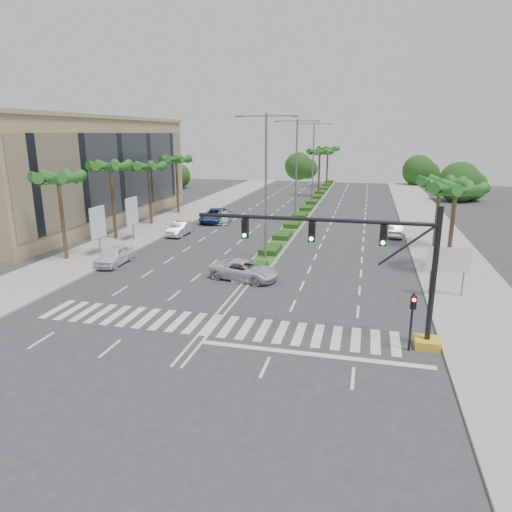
{
  "coord_description": "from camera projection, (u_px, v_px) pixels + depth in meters",
  "views": [
    {
      "loc": [
        8.13,
        -22.57,
        10.49
      ],
      "look_at": [
        1.53,
        4.35,
        3.0
      ],
      "focal_mm": 32.0,
      "sensor_mm": 36.0,
      "label": 1
    }
  ],
  "objects": [
    {
      "name": "ground",
      "position": [
        211.0,
        325.0,
        25.77
      ],
      "size": [
        160.0,
        160.0,
        0.0
      ],
      "primitive_type": "plane",
      "color": "#333335",
      "rests_on": "ground"
    },
    {
      "name": "footpath_right",
      "position": [
        445.0,
        253.0,
        41.01
      ],
      "size": [
        6.0,
        120.0,
        0.15
      ],
      "primitive_type": "cube",
      "color": "gray",
      "rests_on": "ground"
    },
    {
      "name": "footpath_left",
      "position": [
        137.0,
        235.0,
        47.99
      ],
      "size": [
        6.0,
        120.0,
        0.15
      ],
      "primitive_type": "cube",
      "color": "gray",
      "rests_on": "ground"
    },
    {
      "name": "median",
      "position": [
        311.0,
        205.0,
        67.93
      ],
      "size": [
        2.2,
        75.0,
        0.2
      ],
      "primitive_type": "cube",
      "color": "gray",
      "rests_on": "ground"
    },
    {
      "name": "median_grass",
      "position": [
        311.0,
        204.0,
        67.9
      ],
      "size": [
        1.8,
        75.0,
        0.04
      ],
      "primitive_type": "cube",
      "color": "#385E20",
      "rests_on": "median"
    },
    {
      "name": "building",
      "position": [
        76.0,
        172.0,
        54.55
      ],
      "size": [
        12.0,
        36.0,
        12.0
      ],
      "primitive_type": "cube",
      "color": "tan",
      "rests_on": "ground"
    },
    {
      "name": "signal_gantry",
      "position": [
        386.0,
        279.0,
        22.73
      ],
      "size": [
        12.6,
        1.2,
        7.2
      ],
      "color": "gold",
      "rests_on": "ground"
    },
    {
      "name": "pedestrian_signal",
      "position": [
        412.0,
        313.0,
        22.16
      ],
      "size": [
        0.28,
        0.36,
        3.0
      ],
      "color": "black",
      "rests_on": "ground"
    },
    {
      "name": "direction_sign",
      "position": [
        449.0,
        261.0,
        29.52
      ],
      "size": [
        2.7,
        0.11,
        3.4
      ],
      "color": "slate",
      "rests_on": "ground"
    },
    {
      "name": "billboard_near",
      "position": [
        98.0,
        223.0,
        39.58
      ],
      "size": [
        0.18,
        2.1,
        4.35
      ],
      "color": "slate",
      "rests_on": "ground"
    },
    {
      "name": "billboard_far",
      "position": [
        132.0,
        212.0,
        45.2
      ],
      "size": [
        0.18,
        2.1,
        4.35
      ],
      "color": "slate",
      "rests_on": "ground"
    },
    {
      "name": "palm_left_near",
      "position": [
        58.0,
        181.0,
        37.19
      ],
      "size": [
        4.57,
        4.68,
        7.55
      ],
      "color": "brown",
      "rests_on": "ground"
    },
    {
      "name": "palm_left_mid",
      "position": [
        110.0,
        169.0,
        44.59
      ],
      "size": [
        4.57,
        4.68,
        7.95
      ],
      "color": "brown",
      "rests_on": "ground"
    },
    {
      "name": "palm_left_far",
      "position": [
        148.0,
        169.0,
        52.24
      ],
      "size": [
        4.57,
        4.68,
        7.35
      ],
      "color": "brown",
      "rests_on": "ground"
    },
    {
      "name": "palm_left_end",
      "position": [
        176.0,
        162.0,
        59.64
      ],
      "size": [
        4.57,
        4.68,
        7.75
      ],
      "color": "brown",
      "rests_on": "ground"
    },
    {
      "name": "palm_right_near",
      "position": [
        456.0,
        193.0,
        33.94
      ],
      "size": [
        4.57,
        4.68,
        7.05
      ],
      "color": "brown",
      "rests_on": "ground"
    },
    {
      "name": "palm_right_far",
      "position": [
        440.0,
        185.0,
        41.52
      ],
      "size": [
        4.57,
        4.68,
        6.75
      ],
      "color": "brown",
      "rests_on": "ground"
    },
    {
      "name": "palm_median_a",
      "position": [
        320.0,
        154.0,
        75.46
      ],
      "size": [
        4.57,
        4.68,
        8.05
      ],
      "color": "brown",
      "rests_on": "ground"
    },
    {
      "name": "palm_median_b",
      "position": [
        328.0,
        150.0,
        89.53
      ],
      "size": [
        4.57,
        4.68,
        8.05
      ],
      "color": "brown",
      "rests_on": "ground"
    },
    {
      "name": "streetlight_near",
      "position": [
        266.0,
        180.0,
        37.12
      ],
      "size": [
        5.1,
        0.25,
        12.0
      ],
      "color": "slate",
      "rests_on": "ground"
    },
    {
      "name": "streetlight_mid",
      "position": [
        296.0,
        166.0,
        52.12
      ],
      "size": [
        5.1,
        0.25,
        12.0
      ],
      "color": "slate",
      "rests_on": "ground"
    },
    {
      "name": "streetlight_far",
      "position": [
        313.0,
        159.0,
        67.12
      ],
      "size": [
        5.1,
        0.25,
        12.0
      ],
      "color": "slate",
      "rests_on": "ground"
    },
    {
      "name": "car_parked_a",
      "position": [
        114.0,
        256.0,
        37.44
      ],
      "size": [
        1.95,
        4.51,
        1.51
      ],
      "primitive_type": "imported",
      "rotation": [
        0.0,
        0.0,
        0.04
      ],
      "color": "white",
      "rests_on": "ground"
    },
    {
      "name": "car_parked_b",
      "position": [
        180.0,
        229.0,
        48.22
      ],
      "size": [
        1.59,
        4.33,
        1.42
      ],
      "primitive_type": "imported",
      "rotation": [
        0.0,
        0.0,
        -0.02
      ],
      "color": "silver",
      "rests_on": "ground"
    },
    {
      "name": "car_parked_c",
      "position": [
        215.0,
        215.0,
        55.49
      ],
      "size": [
        2.87,
        5.88,
        1.61
      ],
      "primitive_type": "imported",
      "rotation": [
        0.0,
        0.0,
        0.03
      ],
      "color": "navy",
      "rests_on": "ground"
    },
    {
      "name": "car_parked_d",
      "position": [
        223.0,
        217.0,
        55.09
      ],
      "size": [
        2.39,
        4.62,
        1.28
      ],
      "primitive_type": "imported",
      "rotation": [
        0.0,
        0.0,
        0.14
      ],
      "color": "silver",
      "rests_on": "ground"
    },
    {
      "name": "car_crossing",
      "position": [
        245.0,
        270.0,
        33.62
      ],
      "size": [
        5.51,
        3.43,
        1.42
      ],
      "primitive_type": "imported",
      "rotation": [
        0.0,
        0.0,
        1.35
      ],
      "color": "silver",
      "rests_on": "ground"
    },
    {
      "name": "car_right",
      "position": [
        397.0,
        230.0,
        47.55
      ],
      "size": [
        1.89,
        4.14,
        1.32
      ],
      "primitive_type": "imported",
      "rotation": [
        0.0,
        0.0,
        3.01
      ],
      "color": "#AFAEB3",
      "rests_on": "ground"
    }
  ]
}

